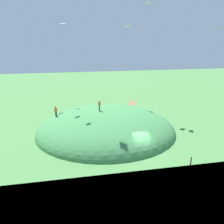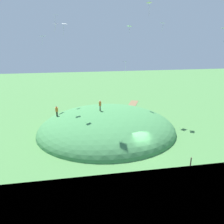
% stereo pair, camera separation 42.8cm
% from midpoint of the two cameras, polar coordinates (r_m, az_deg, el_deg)
% --- Properties ---
extents(ground_plane, '(160.00, 160.00, 0.00)m').
position_cam_midpoint_polar(ground_plane, '(31.29, 7.28, -9.97)').
color(ground_plane, '#487F41').
extents(grass_hill, '(21.23, 22.88, 7.23)m').
position_cam_midpoint_polar(grass_hill, '(37.69, -1.79, -4.78)').
color(grass_hill, '#41854A').
rests_on(grass_hill, ground_plane).
extents(dirt_path, '(12.22, 6.81, 0.04)m').
position_cam_midpoint_polar(dirt_path, '(50.30, 4.15, 1.13)').
color(dirt_path, brown).
rests_on(dirt_path, ground_plane).
extents(person_walking_path, '(0.52, 0.52, 1.76)m').
position_cam_midpoint_polar(person_walking_path, '(35.93, -3.58, 2.00)').
color(person_walking_path, '#352C28').
rests_on(person_walking_path, grass_hill).
extents(person_near_shore, '(0.50, 0.50, 1.74)m').
position_cam_midpoint_polar(person_near_shore, '(37.74, -14.45, 0.45)').
color(person_near_shore, black).
rests_on(person_near_shore, grass_hill).
extents(kite_0, '(1.28, 1.17, 1.34)m').
position_cam_midpoint_polar(kite_0, '(42.14, 12.08, 21.24)').
color(kite_0, white).
extents(kite_1, '(0.76, 0.81, 2.19)m').
position_cam_midpoint_polar(kite_1, '(45.16, 2.70, 12.39)').
color(kite_1, white).
extents(kite_2, '(0.65, 0.85, 1.21)m').
position_cam_midpoint_polar(kite_2, '(39.01, -14.80, 20.79)').
color(kite_2, '#F7DDCF').
extents(kite_3, '(0.77, 0.87, 1.66)m').
position_cam_midpoint_polar(kite_3, '(35.96, -12.69, 20.88)').
color(kite_3, silver).
extents(kite_5, '(1.14, 1.22, 2.30)m').
position_cam_midpoint_polar(kite_5, '(44.33, 8.76, 25.65)').
color(kite_5, '#F5DDD1').
extents(kite_6, '(1.27, 1.26, 1.47)m').
position_cam_midpoint_polar(kite_6, '(43.02, -17.84, 17.88)').
color(kite_6, white).
extents(kite_8, '(0.94, 0.91, 2.06)m').
position_cam_midpoint_polar(kite_8, '(44.58, -14.84, 22.60)').
color(kite_8, silver).
extents(kite_10, '(1.07, 0.97, 1.32)m').
position_cam_midpoint_polar(kite_10, '(42.84, 3.80, 20.93)').
color(kite_10, silver).
extents(mooring_post, '(0.14, 0.14, 1.14)m').
position_cam_midpoint_polar(mooring_post, '(29.25, 19.06, -11.75)').
color(mooring_post, brown).
rests_on(mooring_post, ground_plane).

